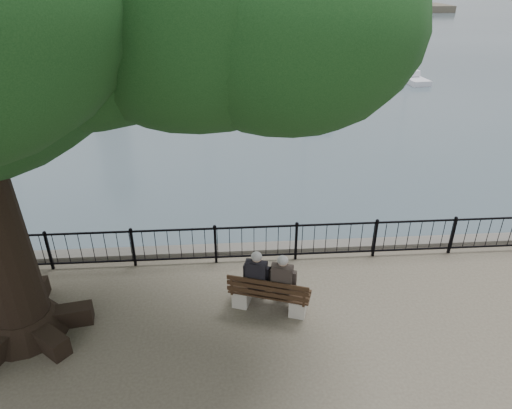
{
  "coord_description": "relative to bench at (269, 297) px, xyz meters",
  "views": [
    {
      "loc": [
        -0.67,
        -6.99,
        6.64
      ],
      "look_at": [
        0.0,
        2.5,
        1.6
      ],
      "focal_mm": 32.0,
      "sensor_mm": 36.0,
      "label": 1
    }
  ],
  "objects": [
    {
      "name": "harbor",
      "position": [
        -0.16,
        2.34,
        -0.82
      ],
      "size": [
        260.0,
        260.0,
        1.2
      ],
      "color": "#514C47",
      "rests_on": "ground"
    },
    {
      "name": "railing",
      "position": [
        -0.16,
        1.84,
        0.24
      ],
      "size": [
        22.06,
        0.06,
        1.0
      ],
      "color": "black",
      "rests_on": "ground"
    },
    {
      "name": "bench",
      "position": [
        0.0,
        0.0,
        0.0
      ],
      "size": [
        1.81,
        1.04,
        0.91
      ],
      "color": "#A3A097",
      "rests_on": "ground"
    },
    {
      "name": "person_left",
      "position": [
        -0.23,
        0.18,
        0.35
      ],
      "size": [
        0.57,
        0.79,
        1.45
      ],
      "color": "black",
      "rests_on": "ground"
    },
    {
      "name": "person_right",
      "position": [
        0.29,
        0.01,
        0.35
      ],
      "size": [
        0.57,
        0.79,
        1.45
      ],
      "color": "black",
      "rests_on": "ground"
    },
    {
      "name": "lion_monument",
      "position": [
        1.84,
        49.27,
        0.94
      ],
      "size": [
        6.12,
        6.12,
        8.99
      ],
      "color": "#514C47",
      "rests_on": "ground"
    },
    {
      "name": "sailboat_a",
      "position": [
        -11.34,
        14.19,
        -1.03
      ],
      "size": [
        2.99,
        4.74,
        8.7
      ],
      "color": "white",
      "rests_on": "ground"
    },
    {
      "name": "sailboat_b",
      "position": [
        -2.15,
        21.36,
        -0.98
      ],
      "size": [
        3.12,
        4.99,
        10.76
      ],
      "color": "white",
      "rests_on": "ground"
    },
    {
      "name": "sailboat_c",
      "position": [
        3.68,
        17.13,
        -1.02
      ],
      "size": [
        2.1,
        5.3,
        9.77
      ],
      "color": "white",
      "rests_on": "ground"
    },
    {
      "name": "sailboat_d",
      "position": [
        12.77,
        25.73,
        -1.03
      ],
      "size": [
        1.86,
        4.86,
        9.04
      ],
      "color": "white",
      "rests_on": "ground"
    },
    {
      "name": "sailboat_f",
      "position": [
        -1.92,
        32.52,
        -1.0
      ],
      "size": [
        3.17,
        5.27,
        10.62
      ],
      "color": "white",
      "rests_on": "ground"
    },
    {
      "name": "sailboat_g",
      "position": [
        5.51,
        33.51,
        -1.02
      ],
      "size": [
        2.28,
        5.92,
        10.02
      ],
      "color": "white",
      "rests_on": "ground"
    },
    {
      "name": "sailboat_h",
      "position": [
        -7.6,
        39.2,
        -0.97
      ],
      "size": [
        1.79,
        4.94,
        11.39
      ],
      "color": "white",
      "rests_on": "ground"
    }
  ]
}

